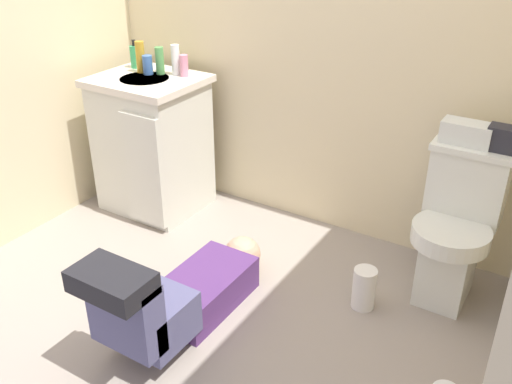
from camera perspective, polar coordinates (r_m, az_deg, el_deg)
The scene contains 15 objects.
ground_plane at distance 2.79m, azimuth -4.62°, elevation -11.47°, with size 3.07×2.96×0.04m, color gray.
wall_back at distance 3.08m, azimuth 6.18°, elevation 17.50°, with size 2.73×0.08×2.40m, color beige.
toilet at distance 2.80m, azimuth 19.46°, elevation -3.39°, with size 0.36×0.46×0.75m.
vanity_cabinet at distance 3.47m, azimuth -10.37°, elevation 4.86°, with size 0.60×0.53×0.82m.
faucet at distance 3.43m, azimuth -9.43°, elevation 12.67°, with size 0.02×0.02×0.10m, color silver.
person_plumber at distance 2.57m, azimuth -7.84°, elevation -10.13°, with size 0.39×1.06×0.52m.
tissue_box at distance 2.70m, azimuth 20.44°, elevation 5.59°, with size 0.22×0.11×0.10m, color silver.
toiletry_bag at distance 2.68m, azimuth 23.55°, elevation 4.95°, with size 0.12×0.09×0.11m, color #26262D.
soap_dispenser at distance 3.53m, azimuth -12.08°, elevation 13.19°, with size 0.06×0.06×0.17m.
bottle_amber at distance 3.42m, azimuth -11.55°, elevation 13.16°, with size 0.05×0.05×0.18m, color gold.
bottle_blue at distance 3.39m, azimuth -10.84°, elevation 12.45°, with size 0.06×0.06×0.11m, color #3F6BB5.
bottle_green at distance 3.37m, azimuth -9.66°, elevation 12.89°, with size 0.05×0.05×0.15m, color #519850.
bottle_white at distance 3.34m, azimuth -8.09°, elevation 13.02°, with size 0.05×0.05×0.17m, color white.
bottle_pink at distance 3.31m, azimuth -7.25°, elevation 12.49°, with size 0.05×0.05×0.12m, color pink.
paper_towel_roll at distance 2.74m, azimuth 10.81°, elevation -9.49°, with size 0.11×0.11×0.21m, color white.
Camera 1 is at (1.32, -1.71, 1.74)m, focal length 39.78 mm.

